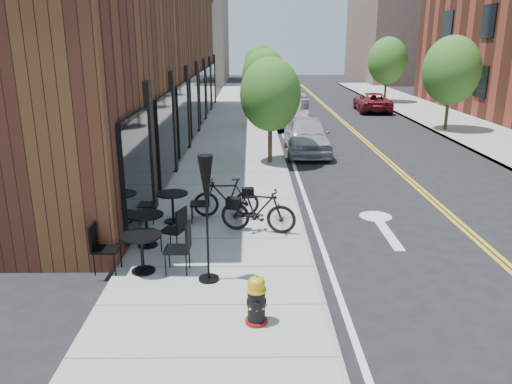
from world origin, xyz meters
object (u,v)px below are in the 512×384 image
object	(u,v)px
parked_car_c	(289,93)
bicycle_left	(226,197)
bistro_set_b	(173,203)
parked_car_b	(294,112)
bistro_set_c	(146,225)
parked_car_far	(372,102)
fire_hydrant	(256,300)
bistro_set_a	(142,248)
patio_umbrella	(206,192)
parked_car_a	(307,135)
bicycle_right	(258,210)

from	to	relation	value
parked_car_c	bicycle_left	bearing A→B (deg)	-104.36
bistro_set_b	parked_car_b	bearing A→B (deg)	71.36
bistro_set_c	parked_car_far	size ratio (longest dim) A/B	0.41
fire_hydrant	bistro_set_c	xyz separation A→B (m)	(-2.37, 3.17, 0.08)
bistro_set_c	parked_car_c	xyz separation A→B (m)	(5.20, 27.87, 0.06)
parked_car_c	bistro_set_a	bearing A→B (deg)	-106.37
bistro_set_a	parked_car_b	xyz separation A→B (m)	(4.42, 17.88, 0.14)
bistro_set_c	parked_car_b	world-z (taller)	parked_car_b
bicycle_left	parked_car_c	distance (m)	26.20
fire_hydrant	patio_umbrella	world-z (taller)	patio_umbrella
parked_car_far	parked_car_b	bearing A→B (deg)	49.97
bicycle_left	parked_car_a	world-z (taller)	parked_car_a
bistro_set_b	patio_umbrella	xyz separation A→B (m)	(1.14, -3.17, 1.24)
bistro_set_c	patio_umbrella	world-z (taller)	patio_umbrella
fire_hydrant	parked_car_a	world-z (taller)	parked_car_a
bicycle_left	parked_car_b	distance (m)	14.97
bistro_set_a	parked_car_a	size ratio (longest dim) A/B	0.42
bistro_set_a	parked_car_b	size ratio (longest dim) A/B	0.40
fire_hydrant	parked_car_far	world-z (taller)	parked_car_far
parked_car_far	bistro_set_c	bearing A→B (deg)	69.07
bistro_set_b	parked_car_far	size ratio (longest dim) A/B	0.41
patio_umbrella	bistro_set_c	bearing A→B (deg)	131.82
parked_car_a	parked_car_far	xyz separation A→B (m)	(5.65, 12.53, -0.13)
bicycle_right	parked_car_c	size ratio (longest dim) A/B	0.39
fire_hydrant	bistro_set_b	size ratio (longest dim) A/B	0.46
parked_car_c	patio_umbrella	bearing A→B (deg)	-103.75
bistro_set_a	parked_car_c	world-z (taller)	parked_car_c
bistro_set_b	bistro_set_c	size ratio (longest dim) A/B	1.00
bicycle_left	bistro_set_c	world-z (taller)	bicycle_left
patio_umbrella	bicycle_right	bearing A→B (deg)	68.56
parked_car_far	bicycle_right	bearing A→B (deg)	73.80
bicycle_left	bicycle_right	world-z (taller)	bicycle_right
bicycle_right	patio_umbrella	bearing A→B (deg)	171.34
bicycle_left	parked_car_c	size ratio (longest dim) A/B	0.37
bistro_set_c	parked_car_far	distance (m)	24.75
parked_car_c	parked_car_a	bearing A→B (deg)	-98.55
bicycle_right	bistro_set_c	xyz separation A→B (m)	(-2.46, -0.81, -0.06)
bistro_set_a	bicycle_left	bearing A→B (deg)	66.60
patio_umbrella	parked_car_a	size ratio (longest dim) A/B	0.55
bistro_set_b	parked_car_c	size ratio (longest dim) A/B	0.40
bicycle_left	parked_car_c	xyz separation A→B (m)	(3.55, 25.96, 0.04)
bicycle_left	parked_car_a	xyz separation A→B (m)	(2.93, 8.09, 0.12)
bicycle_left	bistro_set_c	xyz separation A→B (m)	(-1.65, -1.92, -0.03)
bistro_set_b	parked_car_a	distance (m)	9.50
bicycle_left	parked_car_far	world-z (taller)	parked_car_far
bistro_set_b	parked_car_c	bearing A→B (deg)	76.66
parked_car_far	fire_hydrant	bearing A→B (deg)	76.49
bistro_set_b	patio_umbrella	world-z (taller)	patio_umbrella
bicycle_right	parked_car_a	bearing A→B (deg)	-0.27
bicycle_left	parked_car_a	size ratio (longest dim) A/B	0.39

